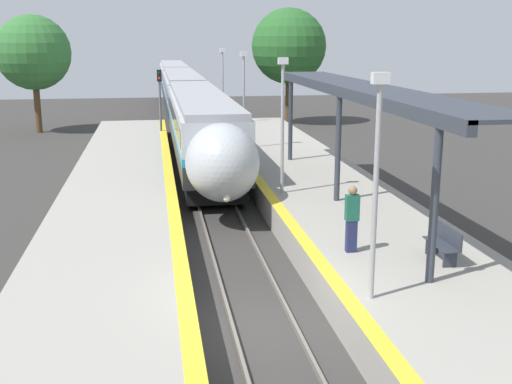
{
  "coord_description": "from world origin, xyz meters",
  "views": [
    {
      "loc": [
        -2.34,
        -13.61,
        6.59
      ],
      "look_at": [
        0.56,
        4.51,
        2.16
      ],
      "focal_mm": 45.0,
      "sensor_mm": 36.0,
      "label": 1
    }
  ],
  "objects_px": {
    "lamppost_farthest": "(223,80)",
    "railway_signal": "(160,100)",
    "lamppost_near": "(376,172)",
    "platform_bench": "(444,243)",
    "lamppost_mid": "(283,116)",
    "train": "(183,95)",
    "lamppost_far": "(244,93)",
    "person_waiting": "(352,218)"
  },
  "relations": [
    {
      "from": "train",
      "to": "lamppost_near",
      "type": "height_order",
      "value": "lamppost_near"
    },
    {
      "from": "person_waiting",
      "to": "lamppost_farthest",
      "type": "xyz_separation_m",
      "value": [
        -0.51,
        27.21,
        1.9
      ]
    },
    {
      "from": "platform_bench",
      "to": "person_waiting",
      "type": "distance_m",
      "value": 2.47
    },
    {
      "from": "train",
      "to": "lamppost_mid",
      "type": "distance_m",
      "value": 28.26
    },
    {
      "from": "person_waiting",
      "to": "railway_signal",
      "type": "height_order",
      "value": "railway_signal"
    },
    {
      "from": "train",
      "to": "lamppost_near",
      "type": "relative_size",
      "value": 12.26
    },
    {
      "from": "lamppost_mid",
      "to": "lamppost_farthest",
      "type": "bearing_deg",
      "value": 90.0
    },
    {
      "from": "train",
      "to": "lamppost_farthest",
      "type": "relative_size",
      "value": 12.26
    },
    {
      "from": "lamppost_near",
      "to": "lamppost_farthest",
      "type": "distance_m",
      "value": 30.34
    },
    {
      "from": "person_waiting",
      "to": "platform_bench",
      "type": "bearing_deg",
      "value": -25.18
    },
    {
      "from": "railway_signal",
      "to": "lamppost_near",
      "type": "bearing_deg",
      "value": -81.18
    },
    {
      "from": "platform_bench",
      "to": "lamppost_near",
      "type": "bearing_deg",
      "value": -142.06
    },
    {
      "from": "railway_signal",
      "to": "lamppost_mid",
      "type": "relative_size",
      "value": 0.94
    },
    {
      "from": "lamppost_farthest",
      "to": "train",
      "type": "bearing_deg",
      "value": 106.26
    },
    {
      "from": "person_waiting",
      "to": "lamppost_farthest",
      "type": "relative_size",
      "value": 0.37
    },
    {
      "from": "train",
      "to": "lamppost_mid",
      "type": "bearing_deg",
      "value": -85.32
    },
    {
      "from": "lamppost_far",
      "to": "train",
      "type": "bearing_deg",
      "value": 97.28
    },
    {
      "from": "railway_signal",
      "to": "lamppost_far",
      "type": "xyz_separation_m",
      "value": [
        4.22,
        -6.98,
        0.95
      ]
    },
    {
      "from": "lamppost_farthest",
      "to": "railway_signal",
      "type": "bearing_deg",
      "value": -143.37
    },
    {
      "from": "railway_signal",
      "to": "lamppost_mid",
      "type": "height_order",
      "value": "lamppost_mid"
    },
    {
      "from": "lamppost_near",
      "to": "train",
      "type": "bearing_deg",
      "value": 93.44
    },
    {
      "from": "person_waiting",
      "to": "lamppost_far",
      "type": "relative_size",
      "value": 0.37
    },
    {
      "from": "platform_bench",
      "to": "lamppost_farthest",
      "type": "bearing_deg",
      "value": 95.46
    },
    {
      "from": "person_waiting",
      "to": "railway_signal",
      "type": "xyz_separation_m",
      "value": [
        -4.73,
        24.07,
        0.95
      ]
    },
    {
      "from": "person_waiting",
      "to": "lamppost_mid",
      "type": "bearing_deg",
      "value": 94.16
    },
    {
      "from": "lamppost_near",
      "to": "lamppost_far",
      "type": "xyz_separation_m",
      "value": [
        0.0,
        20.23,
        0.0
      ]
    },
    {
      "from": "train",
      "to": "railway_signal",
      "type": "distance_m",
      "value": 11.21
    },
    {
      "from": "lamppost_farthest",
      "to": "lamppost_mid",
      "type": "bearing_deg",
      "value": -90.0
    },
    {
      "from": "platform_bench",
      "to": "person_waiting",
      "type": "height_order",
      "value": "person_waiting"
    },
    {
      "from": "lamppost_far",
      "to": "lamppost_farthest",
      "type": "relative_size",
      "value": 1.0
    },
    {
      "from": "train",
      "to": "person_waiting",
      "type": "distance_m",
      "value": 35.21
    },
    {
      "from": "railway_signal",
      "to": "lamppost_mid",
      "type": "distance_m",
      "value": 17.63
    },
    {
      "from": "railway_signal",
      "to": "lamppost_farthest",
      "type": "relative_size",
      "value": 0.94
    },
    {
      "from": "platform_bench",
      "to": "lamppost_mid",
      "type": "xyz_separation_m",
      "value": [
        -2.7,
        8.01,
        2.4
      ]
    },
    {
      "from": "railway_signal",
      "to": "lamppost_farthest",
      "type": "distance_m",
      "value": 5.34
    },
    {
      "from": "person_waiting",
      "to": "train",
      "type": "bearing_deg",
      "value": 94.58
    },
    {
      "from": "lamppost_far",
      "to": "lamppost_mid",
      "type": "bearing_deg",
      "value": -90.0
    },
    {
      "from": "platform_bench",
      "to": "lamppost_near",
      "type": "relative_size",
      "value": 0.29
    },
    {
      "from": "platform_bench",
      "to": "lamppost_far",
      "type": "bearing_deg",
      "value": 98.46
    },
    {
      "from": "train",
      "to": "lamppost_mid",
      "type": "xyz_separation_m",
      "value": [
        2.3,
        -28.12,
        1.59
      ]
    },
    {
      "from": "platform_bench",
      "to": "lamppost_mid",
      "type": "relative_size",
      "value": 0.29
    },
    {
      "from": "train",
      "to": "lamppost_far",
      "type": "distance_m",
      "value": 18.22
    }
  ]
}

